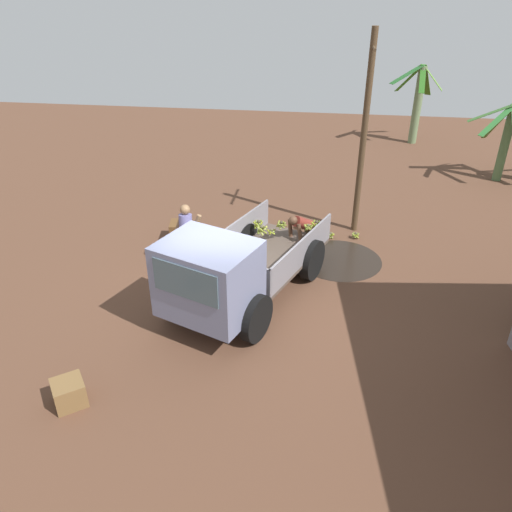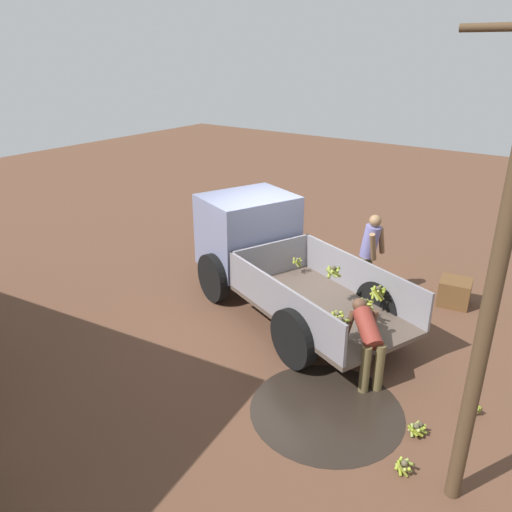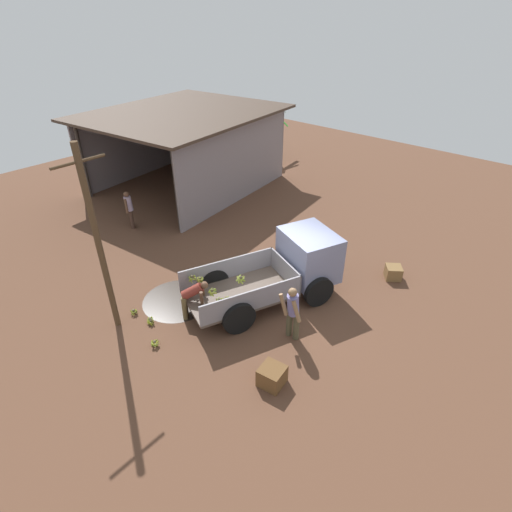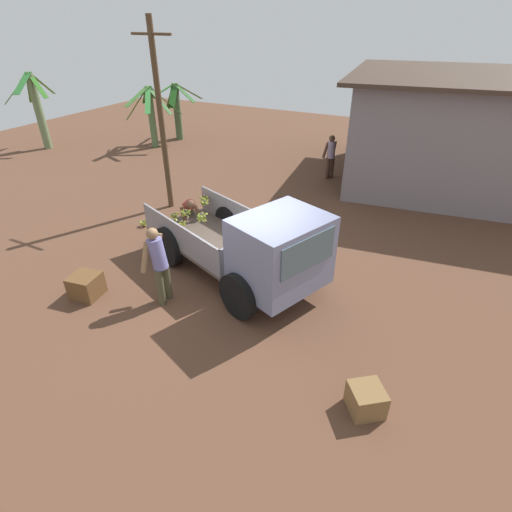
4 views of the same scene
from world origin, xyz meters
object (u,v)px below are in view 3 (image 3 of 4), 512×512
at_px(banana_bunch_on_ground_2, 155,343).
at_px(wooden_crate_1, 393,272).
at_px(person_worker_loading, 192,296).
at_px(banana_bunch_on_ground_1, 151,322).
at_px(person_foreground_visitor, 293,311).
at_px(utility_pole, 98,242).
at_px(banana_bunch_on_ground_3, 134,312).
at_px(person_bystander_near_shed, 129,208).
at_px(cargo_truck, 293,264).
at_px(wooden_crate_0, 272,376).
at_px(banana_bunch_on_ground_0, 150,320).

bearing_deg(banana_bunch_on_ground_2, wooden_crate_1, -24.92).
xyz_separation_m(person_worker_loading, banana_bunch_on_ground_1, (-1.07, 0.62, -0.63)).
height_order(person_foreground_visitor, person_worker_loading, person_foreground_visitor).
relative_size(utility_pole, banana_bunch_on_ground_1, 27.00).
bearing_deg(banana_bunch_on_ground_1, person_foreground_visitor, -55.77).
height_order(utility_pole, person_worker_loading, utility_pole).
bearing_deg(wooden_crate_1, person_foreground_visitor, 169.66).
distance_m(person_foreground_visitor, wooden_crate_1, 4.61).
height_order(person_worker_loading, banana_bunch_on_ground_2, person_worker_loading).
height_order(banana_bunch_on_ground_2, wooden_crate_1, wooden_crate_1).
relative_size(banana_bunch_on_ground_1, banana_bunch_on_ground_3, 0.89).
xyz_separation_m(utility_pole, banana_bunch_on_ground_3, (0.55, 0.03, -2.61)).
bearing_deg(person_bystander_near_shed, person_foreground_visitor, 113.72).
bearing_deg(person_foreground_visitor, wooden_crate_1, 167.88).
distance_m(cargo_truck, person_foreground_visitor, 2.10).
relative_size(person_foreground_visitor, wooden_crate_1, 3.43).
relative_size(person_bystander_near_shed, banana_bunch_on_ground_2, 6.17).
bearing_deg(utility_pole, person_worker_loading, -38.46).
height_order(person_bystander_near_shed, banana_bunch_on_ground_1, person_bystander_near_shed).
height_order(cargo_truck, banana_bunch_on_ground_3, cargo_truck).
relative_size(cargo_truck, wooden_crate_0, 8.66).
bearing_deg(cargo_truck, person_bystander_near_shed, 118.39).
bearing_deg(wooden_crate_1, person_worker_loading, 148.30).
bearing_deg(banana_bunch_on_ground_2, banana_bunch_on_ground_1, 60.89).
bearing_deg(banana_bunch_on_ground_2, wooden_crate_0, -70.25).
height_order(person_foreground_visitor, person_bystander_near_shed, person_foreground_visitor).
xyz_separation_m(cargo_truck, banana_bunch_on_ground_1, (-3.92, 2.03, -0.92)).
relative_size(person_worker_loading, person_bystander_near_shed, 0.76).
bearing_deg(wooden_crate_1, wooden_crate_0, 178.05).
bearing_deg(person_worker_loading, cargo_truck, 16.40).
bearing_deg(banana_bunch_on_ground_2, cargo_truck, -15.98).
bearing_deg(wooden_crate_0, person_worker_loading, 83.29).
xyz_separation_m(banana_bunch_on_ground_0, banana_bunch_on_ground_3, (-0.10, 0.68, -0.00)).
xyz_separation_m(cargo_truck, utility_pole, (-4.54, 2.75, 1.69)).
xyz_separation_m(person_bystander_near_shed, wooden_crate_0, (-2.34, -9.37, -0.61)).
distance_m(utility_pole, banana_bunch_on_ground_1, 2.78).
bearing_deg(person_worker_loading, banana_bunch_on_ground_2, -130.97).
xyz_separation_m(person_bystander_near_shed, banana_bunch_on_ground_3, (-3.08, -4.72, -0.76)).
relative_size(cargo_truck, person_bystander_near_shed, 3.17).
height_order(cargo_truck, banana_bunch_on_ground_1, cargo_truck).
distance_m(cargo_truck, wooden_crate_1, 3.57).
distance_m(person_foreground_visitor, banana_bunch_on_ground_1, 4.07).
distance_m(person_foreground_visitor, person_bystander_near_shed, 8.79).
bearing_deg(utility_pole, banana_bunch_on_ground_3, 2.73).
relative_size(banana_bunch_on_ground_3, wooden_crate_0, 0.38).
bearing_deg(wooden_crate_0, banana_bunch_on_ground_3, 99.13).
height_order(person_bystander_near_shed, wooden_crate_0, person_bystander_near_shed).
xyz_separation_m(utility_pole, wooden_crate_1, (7.33, -4.83, -2.49)).
xyz_separation_m(cargo_truck, wooden_crate_0, (-3.24, -1.87, -0.77)).
xyz_separation_m(person_foreground_visitor, wooden_crate_0, (-1.56, -0.61, -0.69)).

